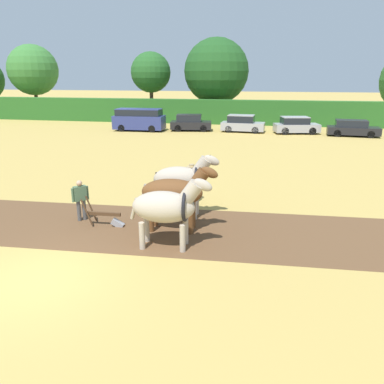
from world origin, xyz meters
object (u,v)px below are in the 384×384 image
Objects in this scene: tree_center_left at (151,72)px; farmer_at_plow at (80,198)px; farmer_beside_team at (192,180)px; tree_left at (33,70)px; parked_car_center_right at (353,128)px; parked_car_left at (190,123)px; tree_center at (216,71)px; draft_horse_trail_left at (182,180)px; parked_car_center_left at (242,124)px; parked_car_center at (296,125)px; draft_horse_lead_left at (167,207)px; parked_van at (139,119)px; draft_horse_lead_right at (175,192)px; plow at (107,218)px.

tree_center_left is 5.11× the size of farmer_at_plow.
tree_left is at bearing 106.49° from farmer_beside_team.
parked_car_center_right is at bearing 104.03° from farmer_at_plow.
tree_center is at bearing 75.22° from parked_car_left.
tree_center_left is 2.98× the size of draft_horse_trail_left.
parked_car_center_left is 4.92m from parked_car_center.
tree_center_left is at bearing 104.78° from draft_horse_lead_left.
farmer_beside_team is (-0.07, 4.32, -0.35)m from draft_horse_lead_left.
parked_car_left is 14.73m from parked_car_center_right.
draft_horse_lead_left is at bearing -70.39° from parked_van.
tree_left is at bearing 169.76° from parked_car_center_right.
draft_horse_lead_right is at bearing -87.53° from parked_car_center_left.
tree_left reaches higher than draft_horse_trail_left.
farmer_at_plow is at bearing -96.48° from parked_car_left.
parked_car_left is (-4.18, 22.72, -0.71)m from draft_horse_trail_left.
tree_center_left is 11.19m from parked_van.
farmer_beside_team reaches higher than parked_car_left.
draft_horse_lead_right reaches higher than parked_car_center_right.
tree_center is at bearing 92.51° from draft_horse_trail_left.
parked_car_center_left is (3.84, -9.64, -4.85)m from tree_center.
draft_horse_trail_left is 24.48m from parked_car_center_right.
tree_center_left is at bearing 105.96° from draft_horse_trail_left.
tree_center_left is 2.98× the size of draft_horse_lead_left.
farmer_beside_team is at bearing -70.19° from tree_center_left.
draft_horse_trail_left is at bearing 90.05° from draft_horse_lead_right.
draft_horse_lead_right is (26.55, -33.40, -4.40)m from tree_left.
parked_car_center_left is at bearing 79.61° from plow.
draft_horse_lead_right is 1.36m from draft_horse_trail_left.
tree_left reaches higher than draft_horse_lead_right.
parked_car_center_right is at bearing -18.64° from parked_car_center.
parked_car_center_right is (21.37, -9.79, -4.78)m from tree_center_left.
tree_left is 42.89m from draft_horse_lead_right.
parked_car_left is at bearing 97.62° from draft_horse_trail_left.
farmer_beside_team is 21.54m from parked_car_left.
tree_center_left is at bearing 118.03° from parked_car_left.
draft_horse_lead_right is 0.67× the size of parked_car_center_left.
draft_horse_lead_right is (10.91, -33.24, -4.09)m from tree_center_left.
tree_left reaches higher than farmer_beside_team.
parked_car_left is (-0.62, 23.86, -0.14)m from farmer_at_plow.
draft_horse_lead_right reaches higher than parked_car_center_left.
farmer_at_plow is at bearing -77.58° from tree_center_left.
parked_car_center_right is (12.94, 23.57, 0.37)m from plow.
farmer_at_plow is (22.92, -33.19, -4.90)m from tree_left.
parked_car_center_right is at bearing -37.30° from tree_center.
parked_car_center_right is (13.56, -10.33, -4.92)m from tree_center.
tree_left is 5.79× the size of farmer_at_plow.
tree_center_left is 32.50m from farmer_beside_team.
farmer_beside_team is at bearing -112.25° from parked_car_center_right.
draft_horse_trail_left reaches higher than parked_van.
parked_van is 1.08× the size of parked_car_center_right.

